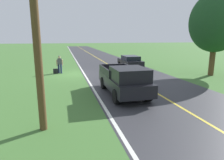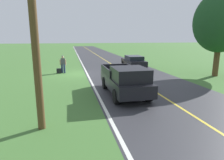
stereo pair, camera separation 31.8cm
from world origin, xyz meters
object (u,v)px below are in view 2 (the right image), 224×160
pickup_truck_passing (125,80)px  sedan_near_oncoming (134,61)px  tree_far_side_near (221,22)px  suitcase_carried (59,71)px  hitchhiker_walking (63,63)px  utility_pole_roadside (34,31)px

pickup_truck_passing → sedan_near_oncoming: pickup_truck_passing is taller
pickup_truck_passing → tree_far_side_near: 11.29m
suitcase_carried → pickup_truck_passing: bearing=25.2°
tree_far_side_near → pickup_truck_passing: bearing=23.4°
hitchhiker_walking → tree_far_side_near: (-13.65, 4.50, 3.78)m
hitchhiker_walking → pickup_truck_passing: size_ratio=0.32×
pickup_truck_passing → utility_pole_roadside: size_ratio=0.73×
pickup_truck_passing → sedan_near_oncoming: 11.05m
hitchhiker_walking → suitcase_carried: 0.86m
hitchhiker_walking → tree_far_side_near: 14.86m
tree_far_side_near → utility_pole_roadside: 16.24m
hitchhiker_walking → tree_far_side_near: bearing=161.8°
suitcase_carried → tree_far_side_near: size_ratio=0.06×
hitchhiker_walking → pickup_truck_passing: pickup_truck_passing is taller
suitcase_carried → tree_far_side_near: (-14.07, 4.41, 4.53)m
suitcase_carried → sedan_near_oncoming: 8.43m
suitcase_carried → pickup_truck_passing: pickup_truck_passing is taller
tree_far_side_near → suitcase_carried: bearing=-17.4°
hitchhiker_walking → suitcase_carried: bearing=12.2°
suitcase_carried → utility_pole_roadside: utility_pole_roadside is taller
hitchhiker_walking → suitcase_carried: hitchhiker_walking is taller
hitchhiker_walking → pickup_truck_passing: bearing=114.1°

